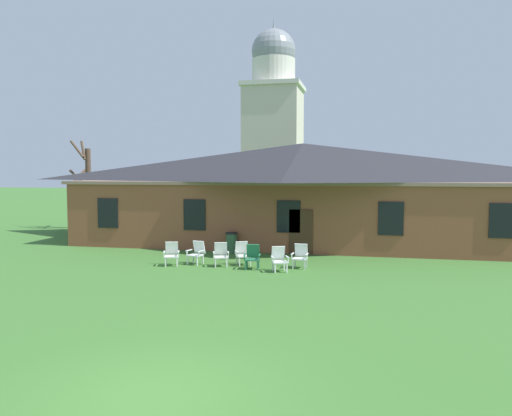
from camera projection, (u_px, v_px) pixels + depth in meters
ground_plane at (152, 396)px, 8.62m from camera, size 200.00×200.00×0.00m
brick_building at (302, 191)px, 28.21m from camera, size 23.96×10.40×5.42m
dome_tower at (273, 127)px, 44.74m from camera, size 5.18×5.18×17.26m
lawn_chair_by_porch at (172, 253)px, 20.66m from camera, size 0.76×0.81×0.96m
lawn_chair_near_door at (197, 252)px, 20.94m from camera, size 0.73×0.78×0.96m
lawn_chair_left_end at (221, 254)px, 20.50m from camera, size 0.76×0.81×0.96m
lawn_chair_middle at (243, 253)px, 20.79m from camera, size 0.83×0.86×0.96m
lawn_chair_right_end at (253, 256)px, 19.94m from camera, size 0.69×0.72×0.96m
lawn_chair_far_side at (279, 258)px, 19.41m from camera, size 0.78×0.83×0.96m
lawn_chair_under_eave at (300, 255)px, 20.10m from camera, size 0.67×0.70×0.96m
bare_tree_beside_building at (87, 184)px, 33.62m from camera, size 2.03×2.11×5.93m
trash_bin at (231, 243)px, 23.79m from camera, size 0.56×0.56×0.98m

